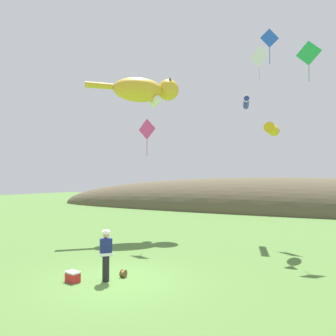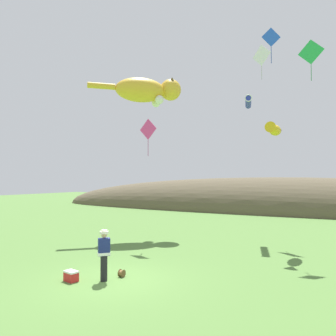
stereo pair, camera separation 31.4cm
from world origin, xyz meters
name	(u,v)px [view 1 (the left image)]	position (x,y,z in m)	size (l,w,h in m)	color
ground_plane	(116,281)	(0.00, 0.00, 0.00)	(120.00, 120.00, 0.00)	#517A38
distant_hill_ridge	(267,211)	(0.00, 28.15, 0.00)	(59.09, 10.41, 7.56)	brown
festival_attendant	(106,254)	(-0.26, -0.23, 0.95)	(0.47, 0.49, 1.77)	black
kite_spool	(123,274)	(0.02, 0.43, 0.14)	(0.17, 0.27, 0.27)	olive
picnic_cooler	(73,277)	(-1.23, -0.80, 0.18)	(0.55, 0.42, 0.36)	red
kite_giant_cat	(145,91)	(-4.59, 9.47, 9.60)	(4.93, 4.79, 1.93)	gold
kite_fish_windsock	(273,130)	(4.01, 8.15, 6.13)	(0.59, 2.04, 0.63)	gold
kite_tube_streamer	(246,102)	(1.99, 10.81, 8.35)	(0.95, 2.24, 0.44)	#2633A5
kite_diamond_white	(259,56)	(2.53, 12.16, 11.64)	(1.30, 0.57, 2.31)	white
kite_diamond_blue	(270,38)	(3.83, 8.57, 11.17)	(0.91, 0.55, 1.95)	blue
kite_diamond_green	(309,53)	(5.68, 9.94, 10.50)	(1.37, 0.25, 2.29)	green
kite_diamond_pink	(147,129)	(-2.38, 6.07, 6.31)	(1.17, 0.16, 2.08)	#E53F8C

